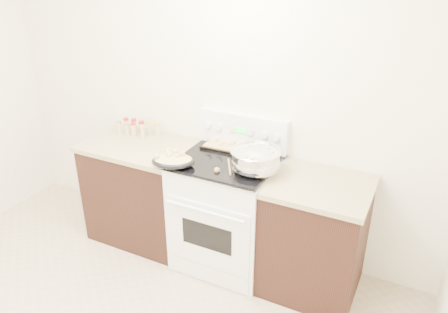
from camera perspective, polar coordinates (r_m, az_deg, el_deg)
The scene contains 10 objects.
room_shell at distance 2.23m, azimuth -24.60°, elevation 4.47°, with size 4.10×3.60×2.75m.
counter_left at distance 3.98m, azimuth -10.38°, elevation -4.36°, with size 0.93×0.67×0.92m.
counter_right at distance 3.40m, azimuth 11.72°, elevation -10.22°, with size 0.73×0.67×0.92m.
kitchen_range at distance 3.58m, azimuth 0.39°, elevation -7.04°, with size 0.78×0.73×1.22m.
mixing_bowl at distance 3.17m, azimuth 4.14°, elevation -0.51°, with size 0.40×0.40×0.22m.
roasting_pan at distance 3.28m, azimuth -6.69°, elevation -0.48°, with size 0.39×0.34×0.11m.
baking_sheet at distance 3.58m, azimuth 0.42°, elevation 1.53°, with size 0.39×0.28×0.06m.
wooden_spoon at distance 3.21m, azimuth -0.32°, elevation -1.62°, with size 0.14×0.23×0.04m.
blue_ladle at distance 3.17m, azimuth 5.39°, elevation -1.66°, with size 0.16×0.24×0.09m.
spice_jars at distance 3.95m, azimuth -11.19°, elevation 3.71°, with size 0.39×0.15×0.13m.
Camera 1 is at (1.68, -1.28, 2.42)m, focal length 35.00 mm.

